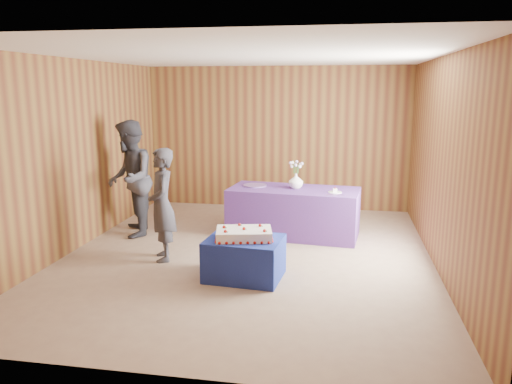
% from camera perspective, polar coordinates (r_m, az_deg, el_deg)
% --- Properties ---
extents(ground, '(6.00, 6.00, 0.00)m').
position_cam_1_polar(ground, '(6.98, -1.01, -7.35)').
color(ground, gray).
rests_on(ground, ground).
extents(room_shell, '(5.04, 6.04, 2.72)m').
position_cam_1_polar(room_shell, '(6.62, -1.07, 7.57)').
color(room_shell, brown).
rests_on(room_shell, ground).
extents(cake_table, '(0.96, 0.78, 0.50)m').
position_cam_1_polar(cake_table, '(6.16, -1.33, -7.57)').
color(cake_table, navy).
rests_on(cake_table, ground).
extents(serving_table, '(2.08, 1.10, 0.75)m').
position_cam_1_polar(serving_table, '(7.89, 4.32, -2.29)').
color(serving_table, '#542E80').
rests_on(serving_table, ground).
extents(sheet_cake, '(0.77, 0.60, 0.16)m').
position_cam_1_polar(sheet_cake, '(6.05, -1.38, -4.82)').
color(sheet_cake, silver).
rests_on(sheet_cake, cake_table).
extents(vase, '(0.29, 0.29, 0.24)m').
position_cam_1_polar(vase, '(7.81, 4.58, 1.27)').
color(vase, white).
rests_on(vase, serving_table).
extents(flower_spray, '(0.23, 0.23, 0.17)m').
position_cam_1_polar(flower_spray, '(7.77, 4.61, 3.18)').
color(flower_spray, '#255C24').
rests_on(flower_spray, vase).
extents(platter, '(0.45, 0.45, 0.02)m').
position_cam_1_polar(platter, '(7.99, -0.12, 0.76)').
color(platter, '#6A4A94').
rests_on(platter, serving_table).
extents(plate, '(0.23, 0.23, 0.01)m').
position_cam_1_polar(plate, '(7.58, 9.01, -0.04)').
color(plate, silver).
rests_on(plate, serving_table).
extents(cake_slice, '(0.07, 0.06, 0.07)m').
position_cam_1_polar(cake_slice, '(7.57, 9.02, 0.22)').
color(cake_slice, silver).
rests_on(cake_slice, plate).
extents(knife, '(0.26, 0.05, 0.00)m').
position_cam_1_polar(knife, '(7.40, 9.00, -0.34)').
color(knife, '#ADADB2').
rests_on(knife, serving_table).
extents(guest_left, '(0.56, 0.66, 1.52)m').
position_cam_1_polar(guest_left, '(6.78, -10.70, -1.46)').
color(guest_left, '#36363F').
rests_on(guest_left, ground).
extents(guest_right, '(0.95, 1.07, 1.82)m').
position_cam_1_polar(guest_right, '(7.99, -14.20, 1.47)').
color(guest_right, '#373742').
rests_on(guest_right, ground).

